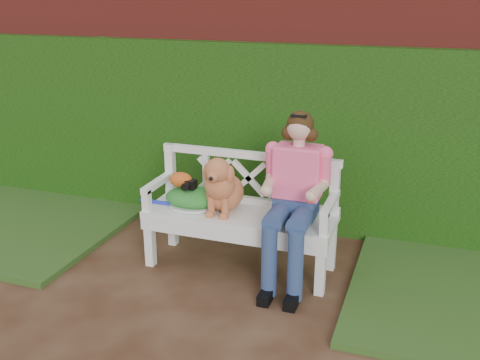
% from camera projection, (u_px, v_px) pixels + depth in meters
% --- Properties ---
extents(ground, '(60.00, 60.00, 0.00)m').
position_uv_depth(ground, '(179.00, 309.00, 3.98)').
color(ground, '#32180D').
extents(brick_wall, '(10.00, 0.30, 2.20)m').
position_uv_depth(brick_wall, '(261.00, 105.00, 5.31)').
color(brick_wall, maroon).
rests_on(brick_wall, ground).
extents(ivy_hedge, '(10.00, 0.18, 1.70)m').
position_uv_depth(ivy_hedge, '(253.00, 137.00, 5.20)').
color(ivy_hedge, '#2A6513').
rests_on(ivy_hedge, ground).
extents(garden_bench, '(1.63, 0.75, 0.48)m').
position_uv_depth(garden_bench, '(240.00, 240.00, 4.50)').
color(garden_bench, white).
rests_on(garden_bench, ground).
extents(seated_woman, '(0.74, 0.85, 1.25)m').
position_uv_depth(seated_woman, '(296.00, 203.00, 4.22)').
color(seated_woman, '#F62D6D').
rests_on(seated_woman, ground).
extents(dog, '(0.41, 0.50, 0.48)m').
position_uv_depth(dog, '(223.00, 183.00, 4.37)').
color(dog, brown).
rests_on(dog, garden_bench).
extents(tennis_racket, '(0.70, 0.47, 0.03)m').
position_uv_depth(tennis_racket, '(187.00, 206.00, 4.51)').
color(tennis_racket, white).
rests_on(tennis_racket, garden_bench).
extents(green_bag, '(0.52, 0.44, 0.16)m').
position_uv_depth(green_bag, '(193.00, 197.00, 4.53)').
color(green_bag, '#199532').
rests_on(green_bag, garden_bench).
extents(camera_item, '(0.11, 0.09, 0.07)m').
position_uv_depth(camera_item, '(189.00, 184.00, 4.48)').
color(camera_item, black).
rests_on(camera_item, green_bag).
extents(baseball_glove, '(0.20, 0.15, 0.12)m').
position_uv_depth(baseball_glove, '(181.00, 180.00, 4.51)').
color(baseball_glove, '#C05019').
rests_on(baseball_glove, green_bag).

